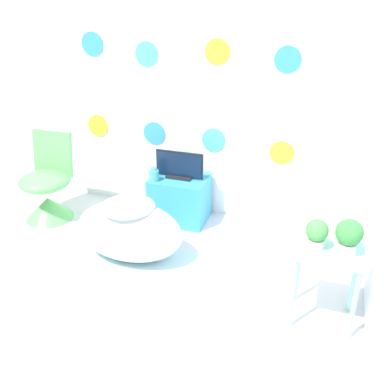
% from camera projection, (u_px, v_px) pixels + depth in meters
% --- Properties ---
extents(ground_plane, '(12.00, 12.00, 0.00)m').
position_uv_depth(ground_plane, '(73.00, 355.00, 2.79)').
color(ground_plane, silver).
extents(wall_back_dotted, '(4.45, 0.05, 2.60)m').
position_uv_depth(wall_back_dotted, '(183.00, 78.00, 4.01)').
color(wall_back_dotted, white).
rests_on(wall_back_dotted, ground_plane).
extents(rug, '(1.06, 0.70, 0.01)m').
position_uv_depth(rug, '(126.00, 264.00, 3.67)').
color(rug, silver).
rests_on(rug, ground_plane).
extents(bathtub, '(0.90, 0.53, 0.49)m').
position_uv_depth(bathtub, '(129.00, 231.00, 3.67)').
color(bathtub, white).
rests_on(bathtub, ground_plane).
extents(chair, '(0.48, 0.48, 0.82)m').
position_uv_depth(chair, '(47.00, 192.00, 4.27)').
color(chair, '#66C166').
rests_on(chair, ground_plane).
extents(tv_cabinet, '(0.52, 0.40, 0.44)m').
position_uv_depth(tv_cabinet, '(180.00, 199.00, 4.26)').
color(tv_cabinet, '#389ED6').
rests_on(tv_cabinet, ground_plane).
extents(tv, '(0.45, 0.12, 0.26)m').
position_uv_depth(tv, '(179.00, 167.00, 4.11)').
color(tv, black).
rests_on(tv, tv_cabinet).
extents(vase, '(0.09, 0.09, 0.13)m').
position_uv_depth(vase, '(154.00, 175.00, 4.08)').
color(vase, '#51B2AD').
rests_on(vase, tv_cabinet).
extents(side_table, '(0.43, 0.34, 0.55)m').
position_uv_depth(side_table, '(328.00, 266.00, 2.91)').
color(side_table, '#99E0D8').
rests_on(side_table, ground_plane).
extents(potted_plant_left, '(0.14, 0.14, 0.20)m').
position_uv_depth(potted_plant_left, '(317.00, 233.00, 2.84)').
color(potted_plant_left, beige).
rests_on(potted_plant_left, side_table).
extents(potted_plant_right, '(0.17, 0.17, 0.24)m').
position_uv_depth(potted_plant_right, '(349.00, 235.00, 2.78)').
color(potted_plant_right, white).
rests_on(potted_plant_right, side_table).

